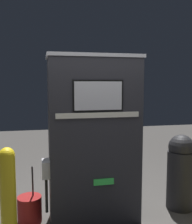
{
  "coord_description": "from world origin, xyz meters",
  "views": [
    {
      "loc": [
        -0.64,
        -2.85,
        1.7
      ],
      "look_at": [
        0.0,
        0.11,
        1.38
      ],
      "focal_mm": 42.0,
      "sensor_mm": 36.0,
      "label": 1
    }
  ],
  "objects": [
    {
      "name": "gas_pump",
      "position": [
        -0.0,
        0.23,
        1.02
      ],
      "size": [
        1.19,
        0.49,
        2.04
      ],
      "color": "#28282D",
      "rests_on": "ground_plane"
    },
    {
      "name": "squeegee_bucket",
      "position": [
        -0.79,
        0.34,
        0.16
      ],
      "size": [
        0.29,
        0.29,
        0.72
      ],
      "color": "maroon",
      "rests_on": "ground_plane"
    },
    {
      "name": "trash_bin",
      "position": [
        1.22,
        0.29,
        0.52
      ],
      "size": [
        0.36,
        0.36,
        1.02
      ],
      "color": "#232326",
      "rests_on": "ground_plane"
    },
    {
      "name": "safety_bollard",
      "position": [
        -0.96,
        -0.3,
        0.58
      ],
      "size": [
        0.15,
        0.15,
        1.1
      ],
      "color": "yellow",
      "rests_on": "ground_plane"
    }
  ]
}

